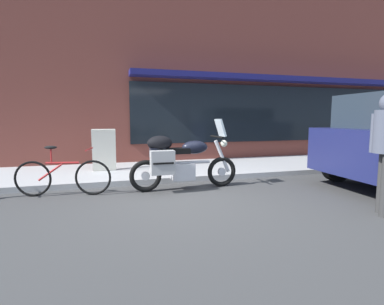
# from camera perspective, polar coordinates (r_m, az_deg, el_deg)

# --- Properties ---
(ground_plane) EXTENTS (80.00, 80.00, 0.00)m
(ground_plane) POSITION_cam_1_polar(r_m,az_deg,el_deg) (5.11, -1.14, -9.19)
(ground_plane) COLOR #3C3C3C
(storefront_building) EXTENTS (22.63, 0.90, 5.67)m
(storefront_building) POSITION_cam_1_polar(r_m,az_deg,el_deg) (12.41, 28.31, 12.28)
(storefront_building) COLOR brown
(storefront_building) RESTS_ON ground_plane
(touring_motorcycle) EXTENTS (2.18, 0.68, 1.38)m
(touring_motorcycle) POSITION_cam_1_polar(r_m,az_deg,el_deg) (5.70, -2.52, -1.40)
(touring_motorcycle) COLOR black
(touring_motorcycle) RESTS_ON ground_plane
(parked_bicycle) EXTENTS (1.67, 0.50, 0.91)m
(parked_bicycle) POSITION_cam_1_polar(r_m,az_deg,el_deg) (5.78, -23.79, -4.24)
(parked_bicycle) COLOR black
(parked_bicycle) RESTS_ON ground_plane
(sandwich_board_sign) EXTENTS (0.55, 0.43, 1.01)m
(sandwich_board_sign) POSITION_cam_1_polar(r_m,az_deg,el_deg) (7.45, -16.70, 0.48)
(sandwich_board_sign) COLOR silver
(sandwich_board_sign) RESTS_ON sidewalk_curb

